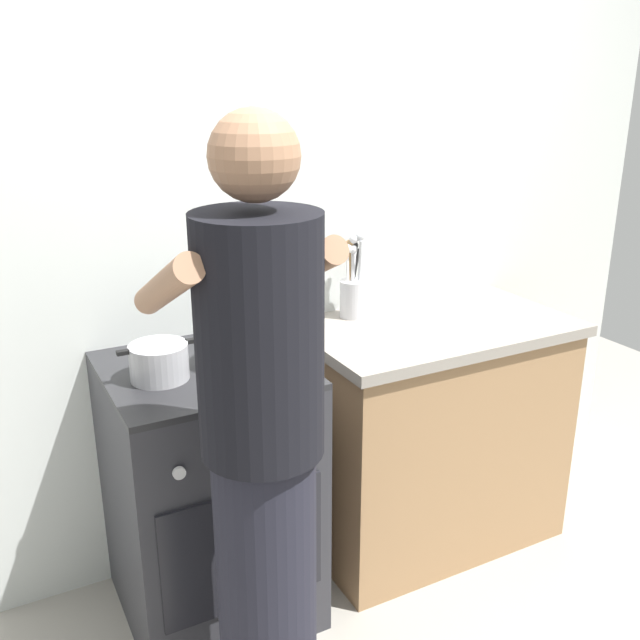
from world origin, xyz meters
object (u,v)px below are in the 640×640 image
(pot, at_px, (159,362))
(person, at_px, (263,463))
(utensil_crock, at_px, (353,291))
(stove_range, at_px, (210,492))
(mixing_bowl, at_px, (248,348))

(pot, xyz_separation_m, person, (0.10, -0.53, -0.09))
(utensil_crock, height_order, person, person)
(stove_range, bearing_deg, pot, -169.48)
(pot, bearing_deg, mixing_bowl, -1.94)
(mixing_bowl, height_order, utensil_crock, utensil_crock)
(utensil_crock, bearing_deg, mixing_bowl, -154.98)
(stove_range, relative_size, utensil_crock, 2.80)
(stove_range, distance_m, person, 0.69)
(stove_range, xyz_separation_m, mixing_bowl, (0.14, -0.04, 0.50))
(stove_range, height_order, person, person)
(mixing_bowl, xyz_separation_m, person, (-0.18, -0.52, -0.09))
(stove_range, height_order, mixing_bowl, mixing_bowl)
(stove_range, height_order, pot, pot)
(mixing_bowl, relative_size, person, 0.17)
(stove_range, relative_size, person, 0.53)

